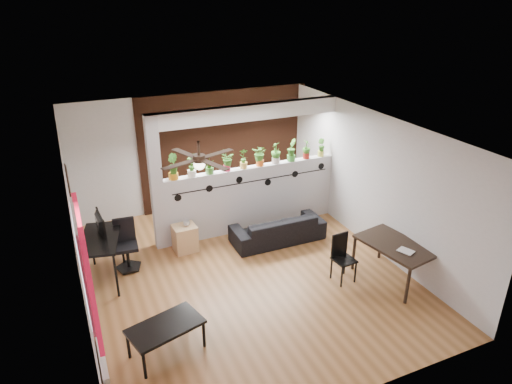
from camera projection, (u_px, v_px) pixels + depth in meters
name	position (u px, v px, depth m)	size (l,w,h in m)	color
room_shell	(243.00, 206.00, 7.50)	(6.30, 7.10, 2.90)	brown
partition_wall	(252.00, 198.00, 9.30)	(3.60, 0.18, 1.35)	#BCBCC1
ceiling_header	(252.00, 112.00, 8.58)	(3.60, 0.18, 0.30)	silver
pier_column	(156.00, 184.00, 8.34)	(0.22, 0.20, 2.60)	#BCBCC1
brick_panel	(226.00, 148.00, 10.28)	(3.90, 0.05, 2.60)	#9E4E2D
vine_decal	(254.00, 181.00, 9.06)	(3.31, 0.01, 0.30)	black
window_assembly	(85.00, 267.00, 5.47)	(0.09, 1.30, 1.55)	white
baseboard_heater	(102.00, 358.00, 6.05)	(0.08, 1.00, 0.18)	beige
corkboard	(73.00, 208.00, 7.32)	(0.03, 0.60, 0.45)	#8B6443
framed_art	(68.00, 180.00, 7.07)	(0.03, 0.34, 0.44)	#8C7259
ceiling_fan	(199.00, 161.00, 6.54)	(1.19, 1.19, 0.43)	black
potted_plant_0	(173.00, 166.00, 8.34)	(0.26, 0.30, 0.48)	orange
potted_plant_1	(191.00, 165.00, 8.48)	(0.20, 0.24, 0.44)	white
potted_plant_2	(209.00, 162.00, 8.61)	(0.28, 0.26, 0.43)	#438931
potted_plant_3	(227.00, 161.00, 8.75)	(0.25, 0.25, 0.40)	#D02144
potted_plant_4	(244.00, 158.00, 8.88)	(0.24, 0.22, 0.41)	gold
potted_plant_5	(260.00, 155.00, 9.00)	(0.28, 0.28, 0.43)	orange
potted_plant_6	(276.00, 152.00, 9.13)	(0.29, 0.29, 0.44)	white
potted_plant_7	(291.00, 149.00, 9.25)	(0.30, 0.31, 0.46)	green
potted_plant_8	(306.00, 149.00, 9.40)	(0.21, 0.23, 0.39)	#AC241B
potted_plant_9	(321.00, 147.00, 9.53)	(0.17, 0.20, 0.38)	#CACE48
sofa	(278.00, 229.00, 8.97)	(1.74, 0.69, 0.51)	black
cube_shelf	(185.00, 238.00, 8.62)	(0.42, 0.38, 0.52)	tan
cup	(187.00, 223.00, 8.51)	(0.12, 0.12, 0.10)	gray
computer_desk	(100.00, 242.00, 7.54)	(0.84, 1.24, 0.82)	black
monitor	(98.00, 228.00, 7.60)	(0.06, 0.34, 0.19)	black
office_chair	(127.00, 248.00, 8.02)	(0.48, 0.48, 0.91)	black
dining_table	(395.00, 248.00, 7.62)	(0.96, 1.36, 0.68)	black
book	(403.00, 253.00, 7.30)	(0.18, 0.24, 0.02)	gray
folding_chair	(342.00, 253.00, 7.68)	(0.37, 0.37, 0.84)	black
coffee_table	(166.00, 328.00, 6.11)	(1.09, 0.79, 0.46)	black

